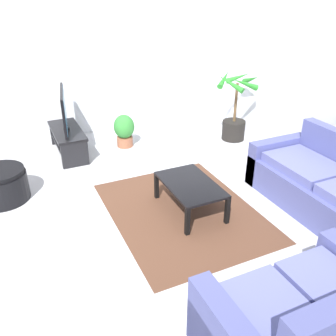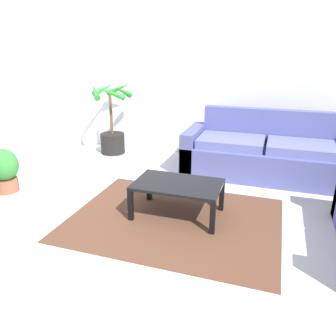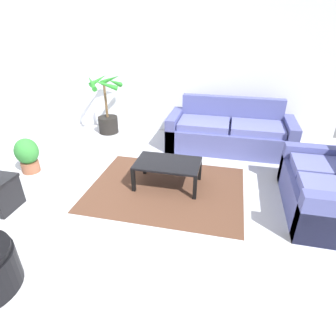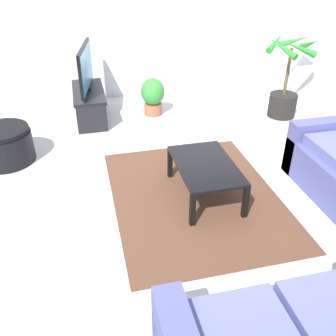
{
  "view_description": "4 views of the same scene",
  "coord_description": "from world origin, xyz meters",
  "px_view_note": "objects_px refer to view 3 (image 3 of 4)",
  "views": [
    {
      "loc": [
        3.57,
        -1.13,
        2.57
      ],
      "look_at": [
        0.19,
        0.44,
        0.66
      ],
      "focal_mm": 38.88,
      "sensor_mm": 36.0,
      "label": 1
    },
    {
      "loc": [
        1.11,
        -2.34,
        1.74
      ],
      "look_at": [
        0.2,
        0.38,
        0.68
      ],
      "focal_mm": 34.97,
      "sensor_mm": 36.0,
      "label": 2
    },
    {
      "loc": [
        0.97,
        -2.66,
        2.2
      ],
      "look_at": [
        0.28,
        0.34,
        0.51
      ],
      "focal_mm": 29.52,
      "sensor_mm": 36.0,
      "label": 3
    },
    {
      "loc": [
        3.26,
        -0.39,
        2.31
      ],
      "look_at": [
        0.33,
        0.31,
        0.48
      ],
      "focal_mm": 40.07,
      "sensor_mm": 36.0,
      "label": 4
    }
  ],
  "objects_px": {
    "couch_main": "(229,133)",
    "potted_palm": "(107,113)",
    "couch_loveseat": "(328,191)",
    "coffee_table": "(168,165)",
    "potted_plant_small": "(27,154)"
  },
  "relations": [
    {
      "from": "couch_loveseat",
      "to": "potted_palm",
      "type": "distance_m",
      "value": 4.29
    },
    {
      "from": "couch_main",
      "to": "couch_loveseat",
      "type": "height_order",
      "value": "same"
    },
    {
      "from": "potted_plant_small",
      "to": "couch_main",
      "type": "bearing_deg",
      "value": 27.98
    },
    {
      "from": "couch_loveseat",
      "to": "coffee_table",
      "type": "bearing_deg",
      "value": 175.96
    },
    {
      "from": "couch_loveseat",
      "to": "potted_palm",
      "type": "bearing_deg",
      "value": 152.9
    },
    {
      "from": "couch_main",
      "to": "couch_loveseat",
      "type": "relative_size",
      "value": 1.53
    },
    {
      "from": "coffee_table",
      "to": "potted_palm",
      "type": "height_order",
      "value": "potted_palm"
    },
    {
      "from": "couch_main",
      "to": "potted_palm",
      "type": "height_order",
      "value": "potted_palm"
    },
    {
      "from": "couch_main",
      "to": "potted_palm",
      "type": "distance_m",
      "value": 2.56
    },
    {
      "from": "couch_loveseat",
      "to": "potted_plant_small",
      "type": "height_order",
      "value": "couch_loveseat"
    },
    {
      "from": "couch_main",
      "to": "coffee_table",
      "type": "bearing_deg",
      "value": -117.98
    },
    {
      "from": "couch_loveseat",
      "to": "coffee_table",
      "type": "xyz_separation_m",
      "value": [
        -2.09,
        0.15,
        0.03
      ]
    },
    {
      "from": "couch_loveseat",
      "to": "coffee_table",
      "type": "relative_size",
      "value": 1.59
    },
    {
      "from": "potted_plant_small",
      "to": "potted_palm",
      "type": "bearing_deg",
      "value": 74.46
    },
    {
      "from": "potted_palm",
      "to": "potted_plant_small",
      "type": "bearing_deg",
      "value": -105.54
    }
  ]
}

